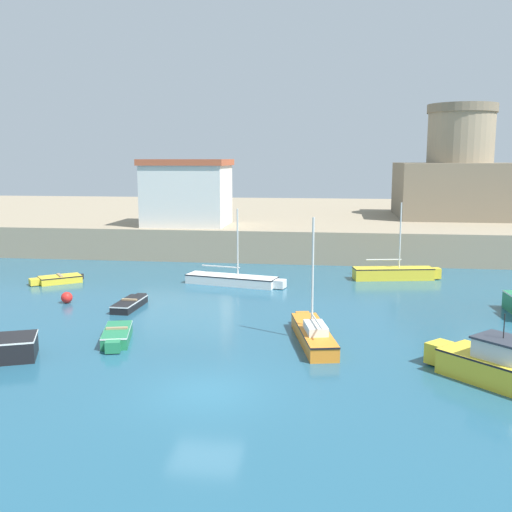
% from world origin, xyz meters
% --- Properties ---
extents(ground_plane, '(200.00, 200.00, 0.00)m').
position_xyz_m(ground_plane, '(0.00, 0.00, 0.00)').
color(ground_plane, '#235670').
extents(quay_seawall, '(120.00, 40.00, 2.54)m').
position_xyz_m(quay_seawall, '(0.00, 45.92, 1.27)').
color(quay_seawall, gray).
rests_on(quay_seawall, ground).
extents(dinghy_yellow_0, '(3.20, 2.82, 0.55)m').
position_xyz_m(dinghy_yellow_0, '(-13.61, 16.96, 0.26)').
color(dinghy_yellow_0, yellow).
rests_on(dinghy_yellow_0, ground).
extents(sailboat_orange_1, '(2.35, 6.10, 5.55)m').
position_xyz_m(sailboat_orange_1, '(3.51, 6.25, 0.42)').
color(sailboat_orange_1, orange).
rests_on(sailboat_orange_1, ground).
extents(sailboat_white_2, '(6.73, 2.80, 4.95)m').
position_xyz_m(sailboat_white_2, '(-2.09, 17.94, 0.35)').
color(sailboat_white_2, white).
rests_on(sailboat_white_2, ground).
extents(motorboat_yellow_3, '(5.02, 5.05, 2.62)m').
position_xyz_m(motorboat_yellow_3, '(10.47, 2.17, 0.64)').
color(motorboat_yellow_3, yellow).
rests_on(motorboat_yellow_3, ground).
extents(dinghy_black_4, '(1.12, 3.53, 0.53)m').
position_xyz_m(dinghy_black_4, '(-6.66, 11.19, 0.25)').
color(dinghy_black_4, black).
rests_on(dinghy_black_4, ground).
extents(sailboat_yellow_7, '(5.98, 2.23, 5.21)m').
position_xyz_m(sailboat_yellow_7, '(8.44, 21.14, 0.45)').
color(sailboat_yellow_7, yellow).
rests_on(sailboat_yellow_7, ground).
extents(dinghy_green_9, '(1.83, 3.59, 0.63)m').
position_xyz_m(dinghy_green_9, '(-5.17, 5.20, 0.30)').
color(dinghy_green_9, '#237A4C').
rests_on(dinghy_green_9, ground).
extents(mooring_buoy, '(0.64, 0.64, 0.64)m').
position_xyz_m(mooring_buoy, '(-10.60, 11.80, 0.32)').
color(mooring_buoy, red).
rests_on(mooring_buoy, ground).
extents(fortress, '(11.50, 11.50, 10.60)m').
position_xyz_m(fortress, '(16.00, 40.41, 6.14)').
color(fortress, '#796C57').
rests_on(fortress, quay_seawall).
extents(harbor_shed_near_wharf, '(7.02, 5.87, 5.49)m').
position_xyz_m(harbor_shed_near_wharf, '(-8.00, 29.60, 5.31)').
color(harbor_shed_near_wharf, silver).
rests_on(harbor_shed_near_wharf, quay_seawall).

